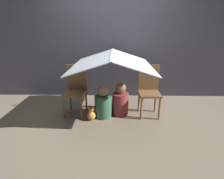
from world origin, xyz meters
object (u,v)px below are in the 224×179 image
at_px(chair_left, 76,88).
at_px(person_second, 120,101).
at_px(chair_right, 149,89).
at_px(person_front, 103,104).

xyz_separation_m(chair_left, person_second, (0.82, -0.03, -0.24)).
bearing_deg(chair_right, person_front, -172.19).
bearing_deg(chair_right, chair_left, 179.25).
xyz_separation_m(chair_right, person_front, (-0.83, -0.13, -0.25)).
xyz_separation_m(chair_left, person_front, (0.51, -0.13, -0.25)).
distance_m(chair_left, person_front, 0.58).
bearing_deg(chair_left, person_front, -6.86).
xyz_separation_m(person_front, person_second, (0.31, 0.10, 0.01)).
bearing_deg(person_second, chair_right, 2.95).
bearing_deg(person_front, chair_right, 8.58).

